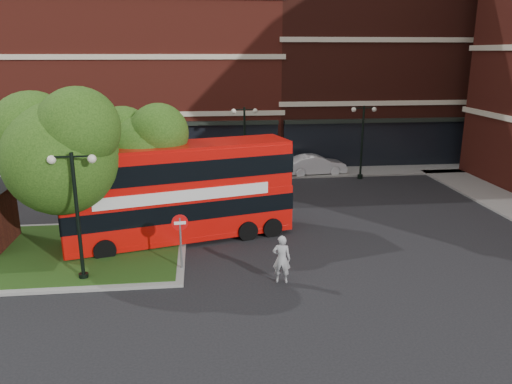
{
  "coord_description": "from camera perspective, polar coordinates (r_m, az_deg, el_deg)",
  "views": [
    {
      "loc": [
        -0.92,
        -17.89,
        8.46
      ],
      "look_at": [
        1.67,
        4.86,
        2.0
      ],
      "focal_mm": 35.0,
      "sensor_mm": 36.0,
      "label": 1
    }
  ],
  "objects": [
    {
      "name": "car_silver",
      "position": [
        35.18,
        -14.96,
        2.37
      ],
      "size": [
        3.85,
        1.75,
        1.28
      ],
      "primitive_type": "imported",
      "rotation": [
        0.0,
        0.0,
        1.64
      ],
      "color": "#A1A4A8",
      "rests_on": "ground"
    },
    {
      "name": "car_white",
      "position": [
        35.7,
        6.81,
        3.1
      ],
      "size": [
        4.43,
        1.88,
        1.42
      ],
      "primitive_type": "imported",
      "rotation": [
        0.0,
        0.0,
        1.66
      ],
      "color": "white",
      "rests_on": "ground"
    },
    {
      "name": "terrace_far_left",
      "position": [
        42.51,
        -16.51,
        13.16
      ],
      "size": [
        26.0,
        12.0,
        14.0
      ],
      "primitive_type": "cube",
      "color": "maroon",
      "rests_on": "ground"
    },
    {
      "name": "bus",
      "position": [
        22.88,
        -8.81,
        0.7
      ],
      "size": [
        10.59,
        4.93,
        3.95
      ],
      "rotation": [
        0.0,
        0.0,
        0.26
      ],
      "color": "red",
      "rests_on": "ground"
    },
    {
      "name": "traffic_island",
      "position": [
        23.6,
        -23.61,
        -6.47
      ],
      "size": [
        12.6,
        7.6,
        0.15
      ],
      "color": "gray",
      "rests_on": "ground"
    },
    {
      "name": "pavement_far",
      "position": [
        35.42,
        -4.81,
        1.97
      ],
      "size": [
        44.0,
        3.0,
        0.12
      ],
      "primitive_type": "cube",
      "color": "slate",
      "rests_on": "ground"
    },
    {
      "name": "ground",
      "position": [
        19.81,
        -3.24,
        -9.55
      ],
      "size": [
        120.0,
        120.0,
        0.0
      ],
      "primitive_type": "plane",
      "color": "black",
      "rests_on": "ground"
    },
    {
      "name": "lamp_island",
      "position": [
        19.49,
        -19.78,
        -2.0
      ],
      "size": [
        1.72,
        0.36,
        5.0
      ],
      "color": "black",
      "rests_on": "ground"
    },
    {
      "name": "tree_island_west",
      "position": [
        21.55,
        -21.72,
        4.84
      ],
      "size": [
        5.4,
        4.71,
        7.21
      ],
      "color": "#2D2116",
      "rests_on": "ground"
    },
    {
      "name": "lamp_far_right",
      "position": [
        34.65,
        12.05,
        6.05
      ],
      "size": [
        1.72,
        0.36,
        5.0
      ],
      "color": "black",
      "rests_on": "ground"
    },
    {
      "name": "tree_island_east",
      "position": [
        23.49,
        -12.92,
        5.01
      ],
      "size": [
        4.46,
        3.9,
        6.29
      ],
      "color": "#2D2116",
      "rests_on": "ground"
    },
    {
      "name": "lamp_far_left",
      "position": [
        33.01,
        -1.32,
        5.92
      ],
      "size": [
        1.72,
        0.36,
        5.0
      ],
      "color": "black",
      "rests_on": "ground"
    },
    {
      "name": "terrace_far_right",
      "position": [
        44.47,
        13.58,
        14.74
      ],
      "size": [
        18.0,
        12.0,
        16.0
      ],
      "primitive_type": "cube",
      "color": "#471911",
      "rests_on": "ground"
    },
    {
      "name": "woman",
      "position": [
        18.94,
        2.94,
        -7.66
      ],
      "size": [
        0.77,
        0.59,
        1.88
      ],
      "primitive_type": "imported",
      "rotation": [
        0.0,
        0.0,
        2.92
      ],
      "color": "#9C9D9F",
      "rests_on": "ground"
    },
    {
      "name": "no_entry_sign",
      "position": [
        19.82,
        -8.66,
        -4.44
      ],
      "size": [
        0.65,
        0.11,
        2.35
      ],
      "rotation": [
        0.0,
        0.0,
        0.1
      ],
      "color": "slate",
      "rests_on": "ground"
    }
  ]
}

